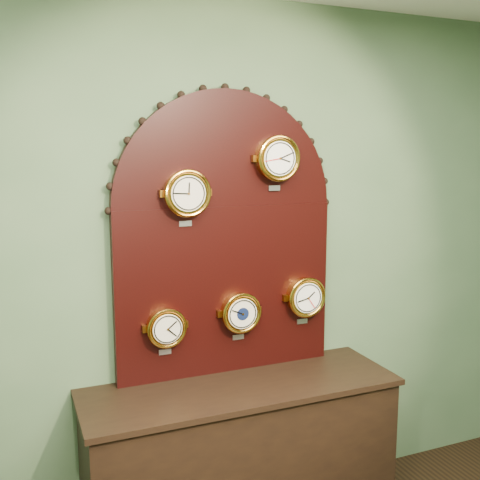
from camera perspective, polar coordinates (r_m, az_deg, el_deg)
name	(u,v)px	position (r m, az deg, el deg)	size (l,w,h in m)	color
wall_back	(222,266)	(3.06, -1.79, -2.64)	(4.00, 4.00, 0.00)	#4E6B49
shop_counter	(241,462)	(3.19, 0.15, -21.51)	(1.60, 0.50, 0.80)	black
display_board	(226,226)	(2.97, -1.47, 1.44)	(1.26, 0.06, 1.53)	black
roman_clock	(187,193)	(2.81, -5.40, 4.73)	(0.24, 0.08, 0.29)	orange
arabic_clock	(277,158)	(2.99, 3.80, 8.23)	(0.24, 0.08, 0.29)	orange
hygrometer	(166,327)	(2.91, -7.49, -8.76)	(0.21, 0.08, 0.26)	orange
barometer	(240,312)	(3.03, 0.05, -7.34)	(0.22, 0.08, 0.27)	orange
tide_clock	(305,297)	(3.18, 6.63, -5.73)	(0.23, 0.08, 0.28)	orange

